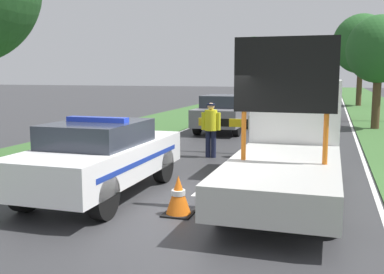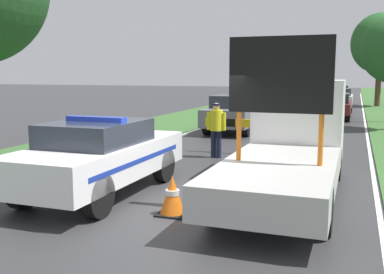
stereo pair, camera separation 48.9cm
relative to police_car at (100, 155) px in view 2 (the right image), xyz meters
name	(u,v)px [view 2 (the right image)]	position (x,y,z in m)	size (l,w,h in m)	color
ground_plane	(176,207)	(1.87, -0.37, -0.83)	(160.00, 160.00, 0.00)	#333335
lane_markings	(303,114)	(1.87, 20.88, -0.83)	(7.36, 68.99, 0.01)	silver
grass_verge_left	(209,113)	(-3.97, 19.63, -0.82)	(4.21, 120.00, 0.03)	#38602D
police_car	(100,155)	(0.00, 0.00, 0.00)	(1.87, 4.74, 1.66)	white
work_truck	(292,139)	(3.73, 1.80, 0.28)	(2.01, 6.28, 3.18)	white
road_barrier	(251,126)	(1.94, 5.73, 0.08)	(3.04, 0.08, 1.11)	black
police_officer	(216,125)	(1.07, 4.82, 0.16)	(0.60, 0.38, 1.67)	#191E38
pedestrian_civilian	(263,128)	(2.42, 5.19, 0.09)	(0.57, 0.36, 1.57)	brown
traffic_cone_near_police	(172,195)	(1.96, -0.79, -0.47)	(0.53, 0.53, 0.72)	black
traffic_cone_centre_front	(149,143)	(-1.11, 4.67, -0.48)	(0.52, 0.52, 0.71)	black
queued_car_suv_grey	(235,113)	(0.05, 10.99, 0.00)	(1.91, 4.47, 1.61)	slate
queued_car_wagon_maroon	(334,105)	(3.87, 18.21, -0.06)	(1.73, 4.16, 1.46)	maroon
queued_car_van_white	(338,99)	(3.86, 24.28, -0.02)	(1.81, 4.36, 1.56)	silver
queued_car_hatch_blue	(337,95)	(3.50, 31.23, -0.03)	(1.89, 4.18, 1.55)	navy
roadside_tree_near_right	(271,54)	(-3.19, 37.41, 3.70)	(3.14, 3.14, 6.23)	#4C3823
roadside_tree_mid_left	(381,43)	(6.54, 29.69, 4.00)	(4.38, 4.38, 7.15)	#4C3823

